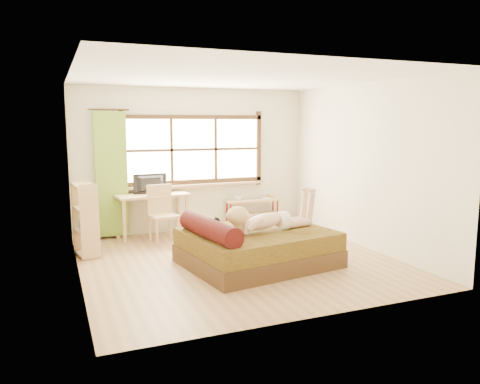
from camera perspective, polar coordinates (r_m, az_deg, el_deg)
name	(u,v)px	position (r m, az deg, el deg)	size (l,w,h in m)	color
floor	(238,260)	(7.11, -0.29, -8.33)	(4.50, 4.50, 0.00)	#9E754C
ceiling	(238,77)	(6.84, -0.31, 13.88)	(4.50, 4.50, 0.00)	white
wall_back	(194,160)	(8.96, -5.66, 3.90)	(4.50, 4.50, 0.00)	silver
wall_front	(319,192)	(4.84, 9.63, 0.01)	(4.50, 4.50, 0.00)	silver
wall_left	(75,178)	(6.37, -19.46, 1.63)	(4.50, 4.50, 0.00)	silver
wall_right	(365,166)	(7.96, 14.95, 3.09)	(4.50, 4.50, 0.00)	silver
window	(194,152)	(8.92, -5.62, 4.90)	(2.80, 0.16, 1.46)	#FFEDBF
curtain	(111,174)	(8.56, -15.41, 2.08)	(0.55, 0.10, 2.20)	olive
bed	(255,246)	(6.83, 1.83, -6.66)	(2.24, 1.90, 0.77)	#372010
woman	(269,210)	(6.76, 3.54, -2.20)	(1.41, 0.40, 0.60)	tan
kitten	(208,225)	(6.61, -3.87, -4.04)	(0.30, 0.12, 0.24)	black
desk	(152,200)	(8.55, -10.66, -0.93)	(1.32, 0.73, 0.79)	tan
monitor	(151,184)	(8.55, -10.78, 0.98)	(0.62, 0.08, 0.36)	black
chair	(162,210)	(8.24, -9.53, -2.19)	(0.49, 0.49, 0.99)	tan
pipe_shelf	(253,207)	(9.31, 1.59, -1.80)	(1.10, 0.30, 0.62)	tan
cup	(238,198)	(9.16, -0.19, -0.71)	(0.14, 0.14, 0.11)	gray
book	(262,198)	(9.36, 2.65, -0.79)	(0.18, 0.24, 0.02)	gray
bookshelf	(86,219)	(7.59, -18.31, -3.17)	(0.37, 0.54, 1.14)	tan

